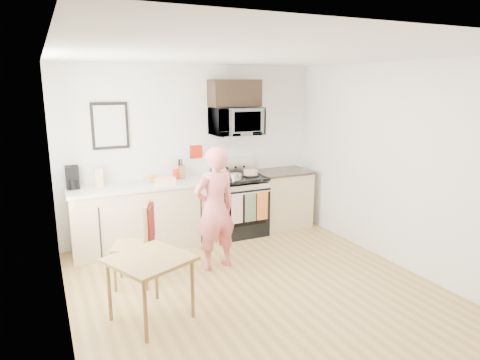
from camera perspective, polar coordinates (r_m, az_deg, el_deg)
name	(u,v)px	position (r m, az deg, el deg)	size (l,w,h in m)	color
floor	(263,296)	(4.97, 3.04, -15.13)	(4.60, 4.60, 0.00)	olive
back_wall	(193,152)	(6.59, -6.34, 3.75)	(4.00, 0.04, 2.60)	silver
front_wall	(453,264)	(2.81, 26.53, -10.04)	(4.00, 0.04, 2.60)	silver
left_wall	(59,205)	(3.99, -22.95, -3.13)	(0.04, 4.60, 2.60)	silver
right_wall	(405,167)	(5.72, 21.15, 1.59)	(0.04, 4.60, 2.60)	silver
ceiling	(266,55)	(4.40, 3.46, 16.34)	(4.00, 4.60, 0.04)	white
window	(57,161)	(4.72, -23.24, 2.30)	(0.06, 1.40, 1.50)	silver
cabinet_left	(148,217)	(6.29, -12.18, -4.87)	(2.10, 0.60, 0.90)	tan
countertop_left	(146,185)	(6.16, -12.39, -0.70)	(2.14, 0.64, 0.04)	beige
cabinet_right	(282,200)	(7.09, 5.64, -2.62)	(0.84, 0.60, 0.90)	tan
countertop_right	(283,172)	(6.98, 5.72, 1.10)	(0.88, 0.64, 0.04)	black
range	(239,207)	(6.71, -0.15, -3.56)	(0.76, 0.70, 1.16)	black
microwave	(236,121)	(6.56, -0.55, 7.84)	(0.76, 0.51, 0.42)	silver
upper_cabinet	(235,93)	(6.58, -0.72, 11.51)	(0.76, 0.35, 0.40)	black
wall_art	(110,126)	(6.23, -16.94, 6.93)	(0.50, 0.04, 0.65)	black
wall_trivet	(196,152)	(6.59, -5.89, 3.76)	(0.20, 0.02, 0.20)	red
person	(215,209)	(5.38, -3.36, -3.84)	(0.57, 0.38, 1.57)	#B9323B
dining_table	(150,265)	(4.37, -11.93, -11.01)	(0.80, 0.80, 0.66)	brown
chair	(143,233)	(5.11, -12.78, -6.85)	(0.57, 0.54, 0.99)	brown
knife_block	(181,172)	(6.42, -7.89, 1.11)	(0.09, 0.13, 0.20)	brown
utensil_crock	(177,169)	(6.39, -8.46, 1.43)	(0.12, 0.12, 0.36)	red
fruit_bowl	(151,178)	(6.33, -11.83, 0.23)	(0.29, 0.29, 0.10)	silver
milk_carton	(98,178)	(6.11, -18.36, 0.30)	(0.10, 0.10, 0.27)	tan
coffee_maker	(72,178)	(6.16, -21.44, 0.24)	(0.17, 0.26, 0.30)	black
bread_bag	(165,182)	(6.02, -9.93, -0.22)	(0.27, 0.13, 0.10)	#E3B277
cake	(251,173)	(6.63, 1.41, 0.94)	(0.26, 0.26, 0.09)	black
kettle	(221,171)	(6.52, -2.55, 1.22)	(0.18, 0.18, 0.22)	silver
pot	(236,177)	(6.35, -0.58, 0.45)	(0.18, 0.30, 0.09)	silver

